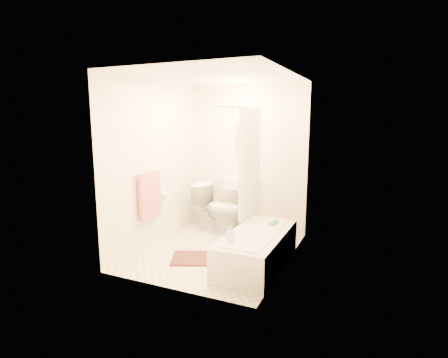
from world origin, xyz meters
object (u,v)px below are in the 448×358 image
at_px(bathtub, 257,249).
at_px(bath_mat, 197,258).
at_px(soap_bottle, 230,234).
at_px(sink, 242,201).
at_px(toilet, 218,208).

distance_m(bathtub, bath_mat, 0.84).
xyz_separation_m(bathtub, bath_mat, (-0.80, -0.16, -0.20)).
bearing_deg(soap_bottle, sink, 106.62).
relative_size(bathtub, soap_bottle, 8.32).
height_order(bathtub, soap_bottle, soap_bottle).
xyz_separation_m(bathtub, soap_bottle, (-0.19, -0.42, 0.31)).
bearing_deg(bath_mat, sink, 85.96).
relative_size(toilet, bath_mat, 1.22).
height_order(toilet, sink, sink).
bearing_deg(soap_bottle, bath_mat, 156.00).
height_order(toilet, bathtub, toilet).
bearing_deg(toilet, bathtub, -124.98).
bearing_deg(soap_bottle, toilet, 120.31).
distance_m(bathtub, soap_bottle, 0.56).
bearing_deg(bathtub, soap_bottle, -114.62).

